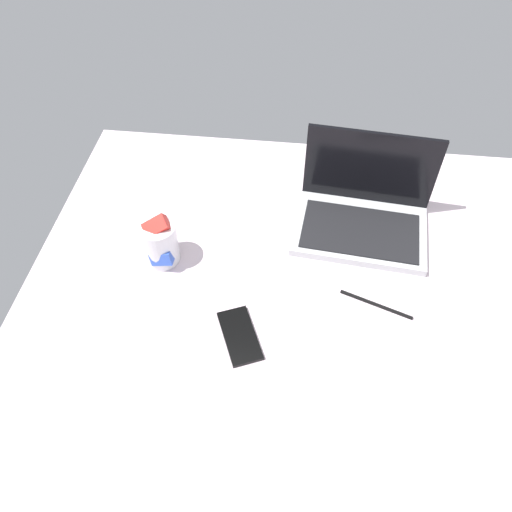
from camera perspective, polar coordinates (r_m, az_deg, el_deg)
The scene contains 5 objects.
bed_mattress at distance 122.48cm, azimuth 16.31°, elevation -12.56°, with size 180.00×140.00×18.00cm, color silver.
laptop at distance 132.95cm, azimuth 11.85°, elevation 4.81°, with size 34.97×25.93×23.00cm.
snack_cup at distance 123.19cm, azimuth -10.73°, elevation 1.50°, with size 9.00×9.14×14.03cm.
cell_phone at distance 111.92cm, azimuth -1.82°, elevation -8.79°, with size 6.80×14.00×0.80cm, color black.
charger_cable at distance 119.58cm, azimuth 13.25°, elevation -5.31°, with size 17.00×0.60×0.60cm, color black.
Camera 1 is at (-27.07, -58.33, 113.23)cm, focal length 35.83 mm.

